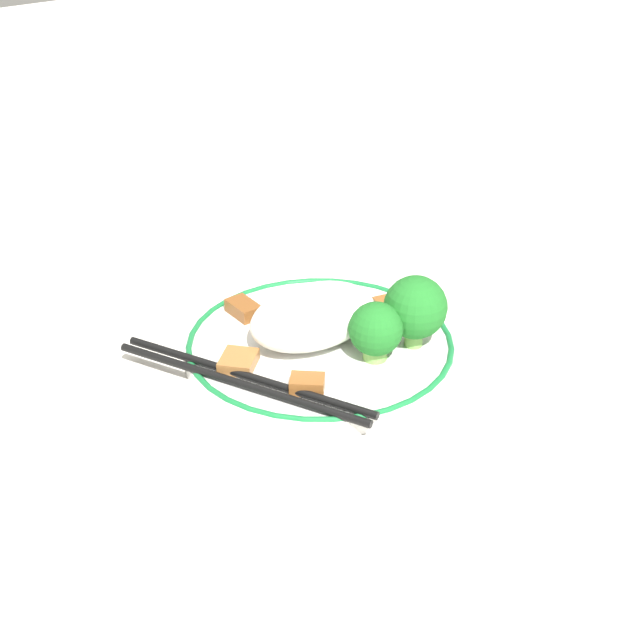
{
  "coord_description": "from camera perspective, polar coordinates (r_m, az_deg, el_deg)",
  "views": [
    {
      "loc": [
        -0.38,
        -0.47,
        0.38
      ],
      "look_at": [
        0.0,
        0.0,
        0.03
      ],
      "focal_mm": 50.0,
      "sensor_mm": 36.0,
      "label": 1
    }
  ],
  "objects": [
    {
      "name": "broccoli_back_center",
      "position": [
        0.69,
        6.12,
        0.77
      ],
      "size": [
        0.05,
        0.05,
        0.06
      ],
      "color": "#7FB756",
      "rests_on": "plate"
    },
    {
      "name": "plate",
      "position": [
        0.71,
        0.0,
        -1.72
      ],
      "size": [
        0.21,
        0.21,
        0.02
      ],
      "color": "white",
      "rests_on": "ground_plane"
    },
    {
      "name": "meat_near_back",
      "position": [
        0.75,
        4.71,
        0.92
      ],
      "size": [
        0.03,
        0.04,
        0.01
      ],
      "color": "brown",
      "rests_on": "plate"
    },
    {
      "name": "meat_near_front",
      "position": [
        0.65,
        -0.82,
        -4.12
      ],
      "size": [
        0.03,
        0.03,
        0.01
      ],
      "color": "brown",
      "rests_on": "plate"
    },
    {
      "name": "meat_near_left",
      "position": [
        0.74,
        -4.92,
        0.72
      ],
      "size": [
        0.02,
        0.03,
        0.01
      ],
      "color": "brown",
      "rests_on": "plate"
    },
    {
      "name": "ground_plane",
      "position": [
        0.71,
        0.0,
        -2.27
      ],
      "size": [
        3.0,
        3.0,
        0.0
      ],
      "primitive_type": "plane",
      "color": "silver"
    },
    {
      "name": "rice_mound",
      "position": [
        0.7,
        -0.67,
        0.18
      ],
      "size": [
        0.11,
        0.08,
        0.04
      ],
      "color": "white",
      "rests_on": "plate"
    },
    {
      "name": "meat_near_right",
      "position": [
        0.74,
        0.5,
        0.51
      ],
      "size": [
        0.03,
        0.03,
        0.01
      ],
      "color": "brown",
      "rests_on": "plate"
    },
    {
      "name": "meat_on_rice_edge",
      "position": [
        0.68,
        -5.24,
        -2.65
      ],
      "size": [
        0.04,
        0.04,
        0.01
      ],
      "color": "#9E6633",
      "rests_on": "plate"
    },
    {
      "name": "broccoli_back_left",
      "position": [
        0.67,
        3.59,
        -0.65
      ],
      "size": [
        0.04,
        0.04,
        0.05
      ],
      "color": "#7FB756",
      "rests_on": "plate"
    },
    {
      "name": "chopsticks",
      "position": [
        0.66,
        -4.95,
        -3.81
      ],
      "size": [
        0.1,
        0.2,
        0.01
      ],
      "color": "black",
      "rests_on": "plate"
    }
  ]
}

